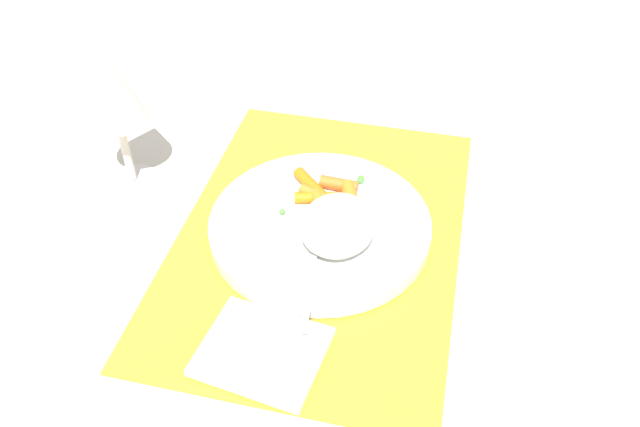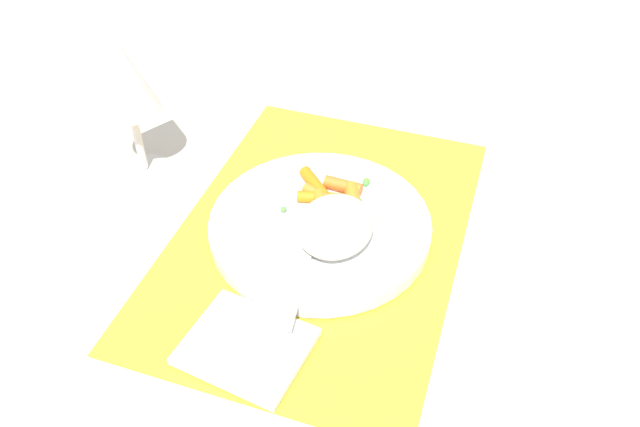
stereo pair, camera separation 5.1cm
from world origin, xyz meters
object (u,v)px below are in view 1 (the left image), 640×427
carrot_portion (327,198)px  napkin (262,352)px  plate (320,226)px  fork (316,245)px  wine_glass (111,90)px  rice_mound (338,225)px

carrot_portion → napkin: (-0.20, 0.02, -0.02)m
plate → fork: bearing=-172.4°
plate → carrot_portion: bearing=-2.3°
carrot_portion → wine_glass: wine_glass is taller
fork → napkin: size_ratio=1.67×
rice_mound → wine_glass: 0.30m
napkin → plate: bearing=-5.0°
carrot_portion → napkin: carrot_portion is taller
carrot_portion → wine_glass: 0.27m
carrot_portion → wine_glass: size_ratio=0.54×
napkin → wine_glass: bearing=47.2°
fork → napkin: bearing=171.0°
carrot_portion → fork: carrot_portion is taller
plate → fork: fork is taller
carrot_portion → napkin: size_ratio=0.86×
plate → rice_mound: size_ratio=2.63×
napkin → fork: bearing=-9.0°
carrot_portion → wine_glass: bearing=86.8°
wine_glass → rice_mound: bearing=-104.0°
fork → wine_glass: wine_glass is taller
plate → napkin: bearing=175.0°
rice_mound → carrot_portion: bearing=23.4°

